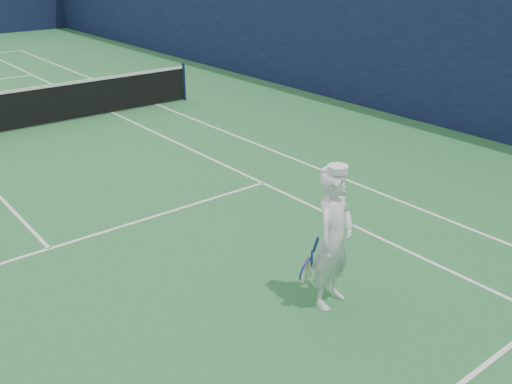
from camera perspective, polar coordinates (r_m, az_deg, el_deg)
tennis_player at (r=6.97m, az=7.75°, el=-4.68°), size 0.84×0.58×1.85m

